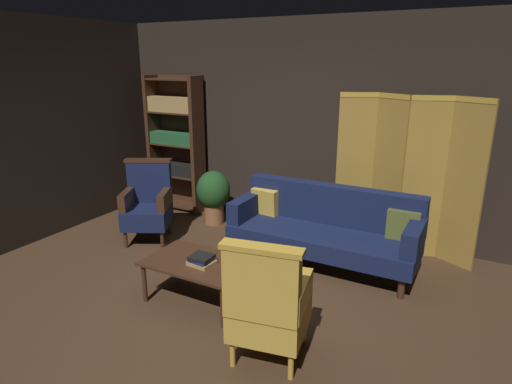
{
  "coord_description": "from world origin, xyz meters",
  "views": [
    {
      "loc": [
        2.06,
        -2.98,
        2.27
      ],
      "look_at": [
        0.0,
        0.8,
        0.95
      ],
      "focal_mm": 30.4,
      "sensor_mm": 36.0,
      "label": 1
    }
  ],
  "objects_px": {
    "coffee_table": "(198,265)",
    "armchair_gilt_accent": "(268,304)",
    "book_tan_leather": "(202,263)",
    "armchair_wing_left": "(148,203)",
    "velvet_couch": "(325,226)",
    "book_black_cloth": "(202,257)",
    "book_navy_cloth": "(202,260)",
    "potted_plant": "(213,194)",
    "bookshelf": "(176,140)",
    "folding_screen": "(406,174)"
  },
  "relations": [
    {
      "from": "bookshelf",
      "to": "book_black_cloth",
      "type": "relative_size",
      "value": 10.16
    },
    {
      "from": "velvet_couch",
      "to": "coffee_table",
      "type": "xyz_separation_m",
      "value": [
        -0.78,
        -1.39,
        -0.08
      ]
    },
    {
      "from": "book_tan_leather",
      "to": "folding_screen",
      "type": "bearing_deg",
      "value": 56.79
    },
    {
      "from": "coffee_table",
      "to": "armchair_gilt_accent",
      "type": "relative_size",
      "value": 0.96
    },
    {
      "from": "book_tan_leather",
      "to": "book_navy_cloth",
      "type": "distance_m",
      "value": 0.03
    },
    {
      "from": "bookshelf",
      "to": "coffee_table",
      "type": "xyz_separation_m",
      "value": [
        1.92,
        -2.13,
        -0.71
      ]
    },
    {
      "from": "armchair_gilt_accent",
      "to": "coffee_table",
      "type": "bearing_deg",
      "value": 155.04
    },
    {
      "from": "armchair_gilt_accent",
      "to": "book_navy_cloth",
      "type": "height_order",
      "value": "armchair_gilt_accent"
    },
    {
      "from": "folding_screen",
      "to": "bookshelf",
      "type": "xyz_separation_m",
      "value": [
        -3.4,
        0.01,
        0.1
      ]
    },
    {
      "from": "book_navy_cloth",
      "to": "armchair_gilt_accent",
      "type": "bearing_deg",
      "value": -24.68
    },
    {
      "from": "velvet_couch",
      "to": "book_black_cloth",
      "type": "distance_m",
      "value": 1.59
    },
    {
      "from": "bookshelf",
      "to": "book_navy_cloth",
      "type": "bearing_deg",
      "value": -47.48
    },
    {
      "from": "armchair_gilt_accent",
      "to": "book_black_cloth",
      "type": "distance_m",
      "value": 1.0
    },
    {
      "from": "armchair_gilt_accent",
      "to": "bookshelf",
      "type": "bearing_deg",
      "value": 138.25
    },
    {
      "from": "potted_plant",
      "to": "book_tan_leather",
      "type": "distance_m",
      "value": 2.19
    },
    {
      "from": "book_navy_cloth",
      "to": "folding_screen",
      "type": "bearing_deg",
      "value": 56.79
    },
    {
      "from": "folding_screen",
      "to": "book_tan_leather",
      "type": "xyz_separation_m",
      "value": [
        -1.41,
        -2.16,
        -0.55
      ]
    },
    {
      "from": "book_navy_cloth",
      "to": "bookshelf",
      "type": "bearing_deg",
      "value": 132.52
    },
    {
      "from": "potted_plant",
      "to": "book_tan_leather",
      "type": "xyz_separation_m",
      "value": [
        1.13,
        -1.87,
        -0.0
      ]
    },
    {
      "from": "book_tan_leather",
      "to": "book_navy_cloth",
      "type": "bearing_deg",
      "value": -90.0
    },
    {
      "from": "potted_plant",
      "to": "book_tan_leather",
      "type": "relative_size",
      "value": 3.38
    },
    {
      "from": "folding_screen",
      "to": "armchair_gilt_accent",
      "type": "distance_m",
      "value": 2.67
    },
    {
      "from": "armchair_gilt_accent",
      "to": "book_navy_cloth",
      "type": "xyz_separation_m",
      "value": [
        -0.91,
        0.42,
        -0.02
      ]
    },
    {
      "from": "coffee_table",
      "to": "armchair_gilt_accent",
      "type": "height_order",
      "value": "armchair_gilt_accent"
    },
    {
      "from": "velvet_couch",
      "to": "book_navy_cloth",
      "type": "height_order",
      "value": "velvet_couch"
    },
    {
      "from": "book_black_cloth",
      "to": "coffee_table",
      "type": "bearing_deg",
      "value": 151.81
    },
    {
      "from": "folding_screen",
      "to": "armchair_wing_left",
      "type": "bearing_deg",
      "value": -158.37
    },
    {
      "from": "armchair_wing_left",
      "to": "book_navy_cloth",
      "type": "height_order",
      "value": "armchair_wing_left"
    },
    {
      "from": "coffee_table",
      "to": "armchair_gilt_accent",
      "type": "distance_m",
      "value": 1.09
    },
    {
      "from": "folding_screen",
      "to": "bookshelf",
      "type": "height_order",
      "value": "bookshelf"
    },
    {
      "from": "bookshelf",
      "to": "velvet_couch",
      "type": "relative_size",
      "value": 0.97
    },
    {
      "from": "coffee_table",
      "to": "book_black_cloth",
      "type": "bearing_deg",
      "value": -28.19
    },
    {
      "from": "folding_screen",
      "to": "velvet_couch",
      "type": "relative_size",
      "value": 0.9
    },
    {
      "from": "folding_screen",
      "to": "book_tan_leather",
      "type": "bearing_deg",
      "value": -123.21
    },
    {
      "from": "bookshelf",
      "to": "armchair_wing_left",
      "type": "height_order",
      "value": "bookshelf"
    },
    {
      "from": "book_black_cloth",
      "to": "book_tan_leather",
      "type": "bearing_deg",
      "value": 90.0
    },
    {
      "from": "bookshelf",
      "to": "velvet_couch",
      "type": "height_order",
      "value": "bookshelf"
    },
    {
      "from": "armchair_gilt_accent",
      "to": "potted_plant",
      "type": "relative_size",
      "value": 1.35
    },
    {
      "from": "armchair_gilt_accent",
      "to": "book_tan_leather",
      "type": "xyz_separation_m",
      "value": [
        -0.91,
        0.42,
        -0.05
      ]
    },
    {
      "from": "velvet_couch",
      "to": "armchair_gilt_accent",
      "type": "relative_size",
      "value": 2.04
    },
    {
      "from": "armchair_wing_left",
      "to": "bookshelf",
      "type": "bearing_deg",
      "value": 110.5
    },
    {
      "from": "bookshelf",
      "to": "book_black_cloth",
      "type": "distance_m",
      "value": 3.0
    },
    {
      "from": "armchair_wing_left",
      "to": "book_tan_leather",
      "type": "height_order",
      "value": "armchair_wing_left"
    },
    {
      "from": "velvet_couch",
      "to": "potted_plant",
      "type": "distance_m",
      "value": 1.89
    },
    {
      "from": "armchair_wing_left",
      "to": "book_navy_cloth",
      "type": "distance_m",
      "value": 1.83
    },
    {
      "from": "folding_screen",
      "to": "bookshelf",
      "type": "bearing_deg",
      "value": 179.8
    },
    {
      "from": "velvet_couch",
      "to": "bookshelf",
      "type": "bearing_deg",
      "value": 164.62
    },
    {
      "from": "book_tan_leather",
      "to": "coffee_table",
      "type": "bearing_deg",
      "value": 151.81
    },
    {
      "from": "bookshelf",
      "to": "book_navy_cloth",
      "type": "xyz_separation_m",
      "value": [
        1.99,
        -2.17,
        -0.61
      ]
    },
    {
      "from": "potted_plant",
      "to": "book_tan_leather",
      "type": "height_order",
      "value": "potted_plant"
    }
  ]
}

